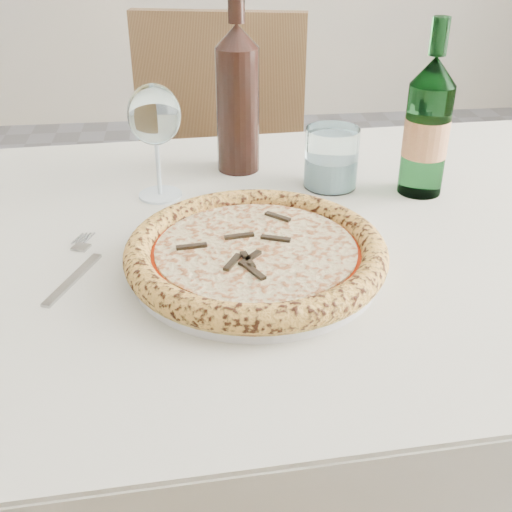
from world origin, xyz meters
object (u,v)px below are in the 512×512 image
object	(u,v)px
wine_glass	(154,118)
beer_bottle	(427,127)
pizza	(256,252)
tumbler	(331,162)
plate	(256,263)
chair_far	(215,176)
dining_table	(248,285)
wine_bottle	(238,97)

from	to	relation	value
wine_glass	beer_bottle	world-z (taller)	beer_bottle
pizza	tumbler	world-z (taller)	tumbler
pizza	wine_glass	world-z (taller)	wine_glass
plate	beer_bottle	distance (m)	0.38
chair_far	tumbler	bearing A→B (deg)	-74.89
dining_table	tumbler	xyz separation A→B (m)	(0.16, 0.16, 0.13)
chair_far	beer_bottle	distance (m)	0.79
wine_glass	plate	bearing A→B (deg)	-62.93
plate	pizza	distance (m)	0.02
pizza	beer_bottle	world-z (taller)	beer_bottle
chair_far	wine_glass	bearing A→B (deg)	-101.15
dining_table	wine_bottle	bearing A→B (deg)	87.71
dining_table	chair_far	bearing A→B (deg)	90.52
dining_table	chair_far	world-z (taller)	chair_far
chair_far	plate	distance (m)	0.89
beer_bottle	wine_bottle	world-z (taller)	wine_bottle
wine_glass	tumbler	bearing A→B (deg)	1.84
wine_glass	wine_bottle	distance (m)	0.17
pizza	chair_far	bearing A→B (deg)	90.46
chair_far	pizza	xyz separation A→B (m)	(0.01, -0.86, 0.25)
pizza	wine_bottle	world-z (taller)	wine_bottle
chair_far	pizza	world-z (taller)	chair_far
dining_table	beer_bottle	distance (m)	0.38
wine_bottle	chair_far	bearing A→B (deg)	91.92
wine_glass	wine_bottle	bearing A→B (deg)	36.74
pizza	wine_glass	size ratio (longest dim) A/B	1.86
chair_far	beer_bottle	world-z (taller)	beer_bottle
wine_bottle	plate	bearing A→B (deg)	-91.64
pizza	wine_bottle	bearing A→B (deg)	88.36
dining_table	tumbler	bearing A→B (deg)	45.59
beer_bottle	wine_bottle	distance (m)	0.32
tumbler	beer_bottle	bearing A→B (deg)	-16.13
tumbler	pizza	bearing A→B (deg)	-121.04
chair_far	wine_bottle	xyz separation A→B (m)	(0.02, -0.51, 0.35)
wine_glass	tumbler	distance (m)	0.30
wine_glass	tumbler	size ratio (longest dim) A/B	1.84
wine_glass	pizza	bearing A→B (deg)	-62.93
dining_table	wine_glass	distance (m)	0.29
pizza	plate	bearing A→B (deg)	18.31
plate	chair_far	bearing A→B (deg)	90.46
beer_bottle	chair_far	bearing A→B (deg)	115.26
dining_table	pizza	world-z (taller)	pizza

